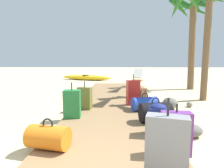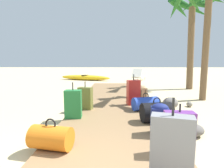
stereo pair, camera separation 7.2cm
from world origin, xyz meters
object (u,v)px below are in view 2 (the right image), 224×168
object	(u,v)px
duffel_bag_black	(157,112)
palm_tree_far_right	(191,16)
suitcase_olive	(85,98)
duffel_bag_orange	(51,138)
kayak	(85,78)
duffel_bag_blue	(146,103)
suitcase_purple	(179,133)
backpack_navy	(160,118)
lounge_chair	(139,76)
suitcase_grey	(171,149)
suitcase_green	(73,104)
suitcase_red	(133,92)
backpack_tan	(142,93)

from	to	relation	value
duffel_bag_black	palm_tree_far_right	distance (m)	6.37
suitcase_olive	duffel_bag_orange	bearing A→B (deg)	-93.91
kayak	duffel_bag_blue	bearing A→B (deg)	-70.25
suitcase_purple	kayak	size ratio (longest dim) A/B	0.19
backpack_navy	lounge_chair	distance (m)	8.87
suitcase_grey	suitcase_purple	distance (m)	0.64
duffel_bag_blue	suitcase_grey	bearing A→B (deg)	-94.50
suitcase_green	palm_tree_far_right	xyz separation A→B (m)	(4.33, 4.72, 2.94)
suitcase_grey	kayak	size ratio (longest dim) A/B	0.24
kayak	palm_tree_far_right	bearing A→B (deg)	-33.56
suitcase_grey	duffel_bag_blue	world-z (taller)	suitcase_grey
suitcase_red	suitcase_green	size ratio (longest dim) A/B	1.11
backpack_navy	suitcase_green	xyz separation A→B (m)	(-1.64, 0.88, 0.02)
duffel_bag_blue	lounge_chair	distance (m)	7.36
duffel_bag_blue	palm_tree_far_right	distance (m)	5.76
duffel_bag_blue	backpack_tan	xyz separation A→B (m)	(0.04, 0.92, 0.09)
duffel_bag_orange	kayak	distance (m)	9.78
palm_tree_far_right	kayak	size ratio (longest dim) A/B	1.20
suitcase_red	backpack_navy	distance (m)	2.08
suitcase_green	suitcase_grey	bearing A→B (deg)	-55.12
duffel_bag_black	kayak	distance (m)	9.01
suitcase_green	palm_tree_far_right	world-z (taller)	palm_tree_far_right
duffel_bag_black	lounge_chair	world-z (taller)	lounge_chair
suitcase_green	suitcase_grey	world-z (taller)	suitcase_grey
suitcase_green	palm_tree_far_right	size ratio (longest dim) A/B	0.18
duffel_bag_black	backpack_tan	bearing A→B (deg)	90.89
duffel_bag_orange	backpack_tan	world-z (taller)	backpack_tan
backpack_navy	palm_tree_far_right	bearing A→B (deg)	64.32
backpack_navy	lounge_chair	size ratio (longest dim) A/B	0.33
duffel_bag_black	suitcase_olive	xyz separation A→B (m)	(-1.59, 0.95, 0.08)
duffel_bag_black	backpack_tan	size ratio (longest dim) A/B	1.36
backpack_tan	suitcase_red	bearing A→B (deg)	-127.73
backpack_navy	lounge_chair	xyz separation A→B (m)	(0.84, 8.83, -0.03)
suitcase_green	palm_tree_far_right	bearing A→B (deg)	47.41
backpack_navy	suitcase_grey	size ratio (longest dim) A/B	0.61
backpack_navy	suitcase_purple	size ratio (longest dim) A/B	0.78
suitcase_purple	lounge_chair	distance (m)	9.50
duffel_bag_blue	kayak	bearing A→B (deg)	109.75
suitcase_green	duffel_bag_orange	bearing A→B (deg)	-89.85
suitcase_green	duffel_bag_orange	distance (m)	1.42
duffel_bag_black	duffel_bag_blue	size ratio (longest dim) A/B	0.92
backpack_tan	duffel_bag_black	bearing A→B (deg)	-89.11
suitcase_red	suitcase_green	bearing A→B (deg)	-140.18
suitcase_green	duffel_bag_blue	bearing A→B (deg)	20.88
palm_tree_far_right	duffel_bag_orange	bearing A→B (deg)	-125.26
duffel_bag_black	backpack_navy	bearing A→B (deg)	-98.79
suitcase_olive	lounge_chair	bearing A→B (deg)	72.15
duffel_bag_black	suitcase_olive	distance (m)	1.86
duffel_bag_black	backpack_tan	distance (m)	1.81
duffel_bag_orange	palm_tree_far_right	bearing A→B (deg)	54.74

